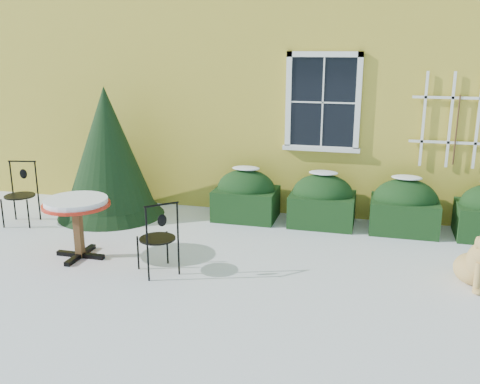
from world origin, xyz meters
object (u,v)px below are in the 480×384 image
(patio_chair_near, at_px, (158,237))
(dog, at_px, (479,263))
(evergreen_shrub, at_px, (109,165))
(patio_chair_far, at_px, (21,193))
(bistro_table, at_px, (77,209))

(patio_chair_near, relative_size, dog, 1.15)
(patio_chair_near, distance_m, dog, 4.01)
(evergreen_shrub, height_order, patio_chair_far, evergreen_shrub)
(evergreen_shrub, relative_size, patio_chair_far, 2.16)
(patio_chair_far, distance_m, dog, 7.02)
(evergreen_shrub, xyz_separation_m, patio_chair_near, (1.81, -2.12, -0.40))
(bistro_table, bearing_deg, patio_chair_far, 147.27)
(evergreen_shrub, distance_m, bistro_table, 1.97)
(evergreen_shrub, height_order, patio_chair_near, evergreen_shrub)
(evergreen_shrub, height_order, bistro_table, evergreen_shrub)
(bistro_table, distance_m, patio_chair_near, 1.33)
(patio_chair_near, bearing_deg, dog, 145.90)
(patio_chair_far, xyz_separation_m, dog, (6.98, -0.71, -0.21))
(evergreen_shrub, relative_size, dog, 2.59)
(patio_chair_far, relative_size, dog, 1.20)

